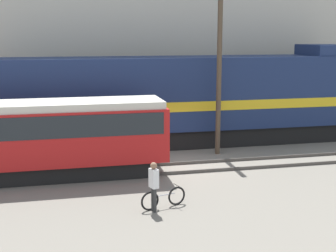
{
  "coord_description": "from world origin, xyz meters",
  "views": [
    {
      "loc": [
        -4.85,
        -20.26,
        5.92
      ],
      "look_at": [
        -0.15,
        0.31,
        1.8
      ],
      "focal_mm": 50.0,
      "sensor_mm": 36.0,
      "label": 1
    }
  ],
  "objects_px": {
    "freight_locomotive": "(187,99)",
    "bicycle": "(164,198)",
    "person": "(154,182)",
    "streetcar": "(14,136)",
    "utility_pole_left": "(219,75)"
  },
  "relations": [
    {
      "from": "streetcar",
      "to": "utility_pole_left",
      "type": "xyz_separation_m",
      "value": [
        9.57,
        2.32,
        2.15
      ]
    },
    {
      "from": "bicycle",
      "to": "person",
      "type": "xyz_separation_m",
      "value": [
        -0.39,
        -0.27,
        0.71
      ]
    },
    {
      "from": "utility_pole_left",
      "to": "freight_locomotive",
      "type": "bearing_deg",
      "value": 113.32
    },
    {
      "from": "bicycle",
      "to": "person",
      "type": "relative_size",
      "value": 0.98
    },
    {
      "from": "streetcar",
      "to": "person",
      "type": "distance_m",
      "value": 6.86
    },
    {
      "from": "freight_locomotive",
      "to": "bicycle",
      "type": "bearing_deg",
      "value": -109.85
    },
    {
      "from": "streetcar",
      "to": "person",
      "type": "relative_size",
      "value": 7.22
    },
    {
      "from": "streetcar",
      "to": "utility_pole_left",
      "type": "bearing_deg",
      "value": 13.6
    },
    {
      "from": "streetcar",
      "to": "person",
      "type": "bearing_deg",
      "value": -44.13
    },
    {
      "from": "freight_locomotive",
      "to": "bicycle",
      "type": "height_order",
      "value": "freight_locomotive"
    },
    {
      "from": "streetcar",
      "to": "freight_locomotive",
      "type": "bearing_deg",
      "value": 28.38
    },
    {
      "from": "streetcar",
      "to": "bicycle",
      "type": "relative_size",
      "value": 7.4
    },
    {
      "from": "person",
      "to": "streetcar",
      "type": "bearing_deg",
      "value": 135.87
    },
    {
      "from": "streetcar",
      "to": "person",
      "type": "xyz_separation_m",
      "value": [
        4.89,
        -4.74,
        -0.79
      ]
    },
    {
      "from": "streetcar",
      "to": "utility_pole_left",
      "type": "relative_size",
      "value": 1.56
    }
  ]
}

